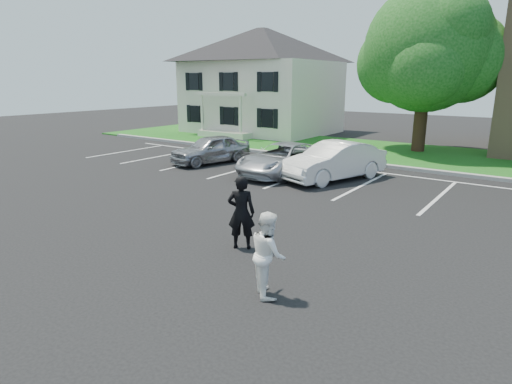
# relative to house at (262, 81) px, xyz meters

# --- Properties ---
(ground_plane) EXTENTS (90.00, 90.00, 0.00)m
(ground_plane) POSITION_rel_house_xyz_m (13.00, -19.97, -3.83)
(ground_plane) COLOR black
(ground_plane) RESTS_ON ground
(curb) EXTENTS (40.00, 0.30, 0.15)m
(curb) POSITION_rel_house_xyz_m (13.00, -7.97, -3.75)
(curb) COLOR gray
(curb) RESTS_ON ground
(grass_strip) EXTENTS (44.00, 8.00, 0.08)m
(grass_strip) POSITION_rel_house_xyz_m (13.00, -3.97, -3.79)
(grass_strip) COLOR #0F5111
(grass_strip) RESTS_ON ground
(stall_lines) EXTENTS (34.00, 5.36, 0.01)m
(stall_lines) POSITION_rel_house_xyz_m (14.40, -11.02, -3.82)
(stall_lines) COLOR silver
(stall_lines) RESTS_ON ground
(house) EXTENTS (10.30, 9.22, 7.60)m
(house) POSITION_rel_house_xyz_m (0.00, 0.00, 0.00)
(house) COLOR beige
(house) RESTS_ON ground
(tree) EXTENTS (7.80, 7.20, 8.80)m
(tree) POSITION_rel_house_xyz_m (12.59, -2.59, 1.52)
(tree) COLOR black
(tree) RESTS_ON ground
(man_black_suit) EXTENTS (0.78, 0.70, 1.78)m
(man_black_suit) POSITION_rel_house_xyz_m (13.03, -19.62, -2.94)
(man_black_suit) COLOR black
(man_black_suit) RESTS_ON ground
(man_white_shirt) EXTENTS (0.99, 0.99, 1.62)m
(man_white_shirt) POSITION_rel_house_xyz_m (14.82, -21.14, -3.02)
(man_white_shirt) COLOR white
(man_white_shirt) RESTS_ON ground
(car_silver_west) EXTENTS (2.60, 4.28, 1.36)m
(car_silver_west) POSITION_rel_house_xyz_m (5.22, -11.84, -3.15)
(car_silver_west) COLOR #9D9DA2
(car_silver_west) RESTS_ON ground
(car_silver_minivan) EXTENTS (2.40, 4.84, 1.32)m
(car_silver_minivan) POSITION_rel_house_xyz_m (9.39, -11.97, -3.17)
(car_silver_minivan) COLOR #AEB0B6
(car_silver_minivan) RESTS_ON ground
(car_white_sedan) EXTENTS (3.04, 4.87, 1.52)m
(car_white_sedan) POSITION_rel_house_xyz_m (11.64, -11.67, -3.07)
(car_white_sedan) COLOR silver
(car_white_sedan) RESTS_ON ground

